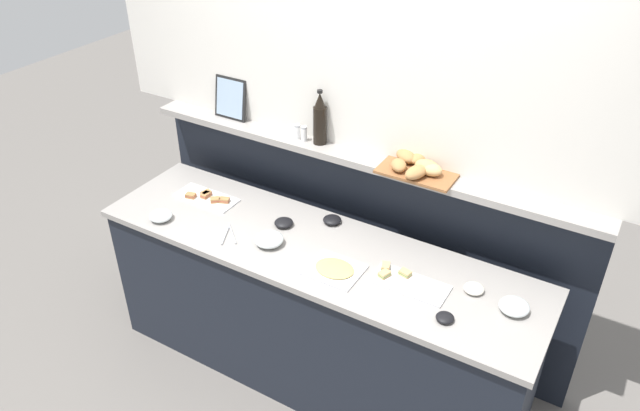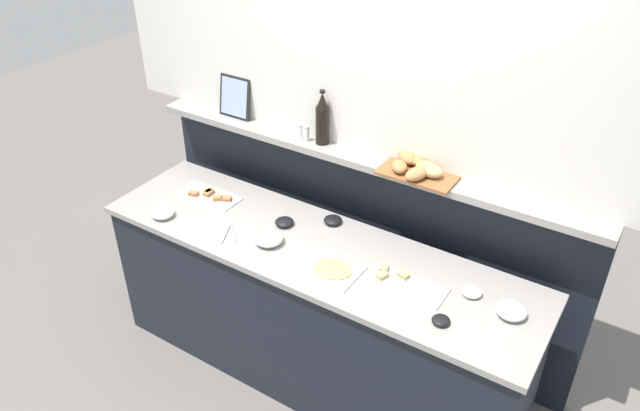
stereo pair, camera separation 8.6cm
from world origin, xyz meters
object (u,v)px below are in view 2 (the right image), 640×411
at_px(condiment_bowl_teal, 472,292).
at_px(bread_basket, 419,168).
at_px(serving_tongs, 230,232).
at_px(pepper_shaker, 306,134).
at_px(sandwich_platter_rear, 210,195).
at_px(condiment_bowl_cream, 284,222).
at_px(sandwich_platter_front, 403,283).
at_px(glass_bowl_small, 512,311).
at_px(salt_shaker, 300,132).
at_px(wine_bottle_dark, 322,120).
at_px(framed_picture, 235,97).
at_px(cold_cuts_platter, 333,270).
at_px(glass_bowl_medium, 269,239).
at_px(glass_bowl_large, 163,213).
at_px(condiment_bowl_red, 333,220).
at_px(condiment_bowl_dark, 441,320).

relative_size(condiment_bowl_teal, bread_basket, 0.25).
height_order(serving_tongs, pepper_shaker, pepper_shaker).
relative_size(sandwich_platter_rear, condiment_bowl_cream, 3.66).
distance_m(sandwich_platter_front, pepper_shaker, 1.04).
distance_m(glass_bowl_small, salt_shaker, 1.50).
distance_m(wine_bottle_dark, framed_picture, 0.63).
height_order(cold_cuts_platter, glass_bowl_medium, glass_bowl_medium).
height_order(glass_bowl_large, condiment_bowl_cream, glass_bowl_large).
distance_m(sandwich_platter_rear, condiment_bowl_cream, 0.54).
bearing_deg(bread_basket, sandwich_platter_front, -69.99).
height_order(condiment_bowl_cream, pepper_shaker, pepper_shaker).
relative_size(sandwich_platter_rear, condiment_bowl_teal, 3.86).
xyz_separation_m(condiment_bowl_red, condiment_bowl_teal, (0.86, -0.16, -0.00)).
relative_size(glass_bowl_small, salt_shaker, 1.60).
height_order(condiment_bowl_teal, wine_bottle_dark, wine_bottle_dark).
xyz_separation_m(sandwich_platter_rear, glass_bowl_large, (-0.08, -0.30, 0.01)).
relative_size(cold_cuts_platter, framed_picture, 1.06).
xyz_separation_m(glass_bowl_medium, condiment_bowl_dark, (1.00, -0.07, -0.01)).
bearing_deg(condiment_bowl_red, glass_bowl_medium, -118.46).
height_order(cold_cuts_platter, condiment_bowl_cream, condiment_bowl_cream).
distance_m(sandwich_platter_front, condiment_bowl_cream, 0.78).
bearing_deg(sandwich_platter_front, glass_bowl_large, -171.95).
distance_m(bread_basket, framed_picture, 1.24).
xyz_separation_m(condiment_bowl_teal, serving_tongs, (-1.28, -0.22, -0.01)).
distance_m(condiment_bowl_cream, wine_bottle_dark, 0.60).
bearing_deg(sandwich_platter_rear, condiment_bowl_red, 12.19).
xyz_separation_m(condiment_bowl_red, condiment_bowl_cream, (-0.21, -0.16, 0.00)).
height_order(glass_bowl_small, condiment_bowl_red, glass_bowl_small).
distance_m(glass_bowl_medium, condiment_bowl_dark, 1.01).
bearing_deg(pepper_shaker, serving_tongs, -102.31).
height_order(glass_bowl_medium, salt_shaker, salt_shaker).
bearing_deg(glass_bowl_small, cold_cuts_platter, -168.99).
distance_m(condiment_bowl_cream, condiment_bowl_teal, 1.08).
bearing_deg(condiment_bowl_cream, glass_bowl_small, -1.64).
distance_m(glass_bowl_small, condiment_bowl_red, 1.08).
distance_m(glass_bowl_medium, condiment_bowl_red, 0.39).
bearing_deg(glass_bowl_medium, sandwich_platter_front, 5.97).
bearing_deg(glass_bowl_large, pepper_shaker, 50.38).
height_order(glass_bowl_small, condiment_bowl_cream, glass_bowl_small).
bearing_deg(wine_bottle_dark, serving_tongs, -110.09).
bearing_deg(serving_tongs, bread_basket, 34.72).
xyz_separation_m(sandwich_platter_front, serving_tongs, (-0.98, -0.12, -0.00)).
bearing_deg(framed_picture, cold_cuts_platter, -29.08).
xyz_separation_m(glass_bowl_small, condiment_bowl_cream, (-1.28, 0.04, -0.01)).
distance_m(condiment_bowl_dark, serving_tongs, 1.24).
distance_m(cold_cuts_platter, bread_basket, 0.68).
bearing_deg(condiment_bowl_cream, salt_shaker, 109.74).
xyz_separation_m(wine_bottle_dark, pepper_shaker, (-0.09, -0.02, -0.10)).
bearing_deg(condiment_bowl_teal, condiment_bowl_cream, -179.87).
bearing_deg(sandwich_platter_rear, sandwich_platter_front, -4.43).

